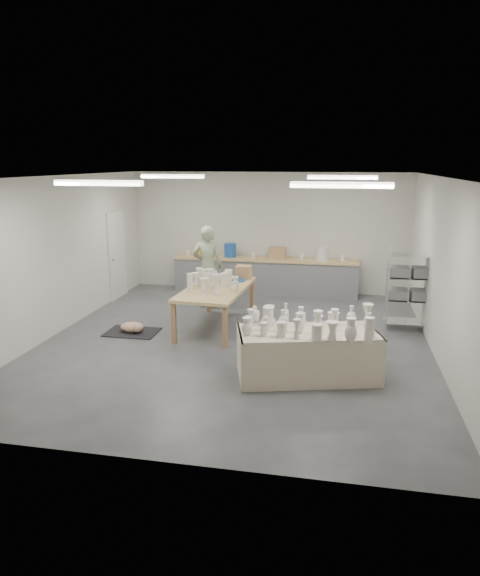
% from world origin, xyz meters
% --- Properties ---
extents(room, '(8.00, 8.02, 3.00)m').
position_xyz_m(room, '(-0.11, 0.08, 2.06)').
color(room, '#424449').
rests_on(room, ground).
extents(back_counter, '(4.60, 0.60, 1.24)m').
position_xyz_m(back_counter, '(-0.01, 3.68, 0.49)').
color(back_counter, tan).
rests_on(back_counter, ground).
extents(wire_shelf, '(0.88, 0.48, 1.80)m').
position_xyz_m(wire_shelf, '(3.20, 1.40, 0.92)').
color(wire_shelf, silver).
rests_on(wire_shelf, ground).
extents(drying_table, '(2.31, 1.55, 1.12)m').
position_xyz_m(drying_table, '(1.41, -1.34, 0.43)').
color(drying_table, olive).
rests_on(drying_table, ground).
extents(work_table, '(1.24, 2.28, 1.21)m').
position_xyz_m(work_table, '(-0.53, 0.82, 0.85)').
color(work_table, tan).
rests_on(work_table, ground).
extents(rug, '(1.00, 0.70, 0.02)m').
position_xyz_m(rug, '(-2.09, 0.11, 0.01)').
color(rug, black).
rests_on(rug, ground).
extents(cat, '(0.54, 0.44, 0.20)m').
position_xyz_m(cat, '(-2.07, 0.10, 0.12)').
color(cat, white).
rests_on(cat, rug).
extents(potter, '(0.73, 0.52, 1.87)m').
position_xyz_m(potter, '(-1.11, 2.22, 0.93)').
color(potter, '#93A882').
rests_on(potter, ground).
extents(red_stool, '(0.32, 0.32, 0.30)m').
position_xyz_m(red_stool, '(-1.11, 2.49, 0.26)').
color(red_stool, '#B41920').
rests_on(red_stool, ground).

